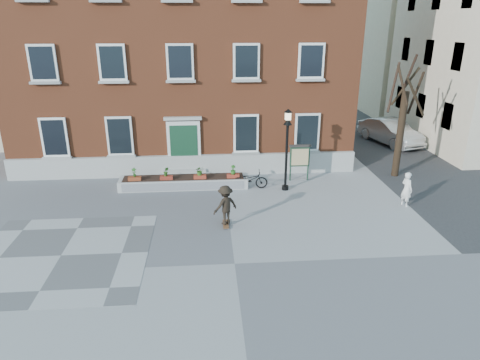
{
  "coord_description": "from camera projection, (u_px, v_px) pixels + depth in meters",
  "views": [
    {
      "loc": [
        -0.81,
        -12.45,
        7.71
      ],
      "look_at": [
        0.5,
        4.0,
        1.5
      ],
      "focal_mm": 32.0,
      "sensor_mm": 36.0,
      "label": 1
    }
  ],
  "objects": [
    {
      "name": "bystander",
      "position": [
        407.0,
        189.0,
        18.61
      ],
      "size": [
        0.54,
        0.66,
        1.56
      ],
      "primitive_type": "imported",
      "rotation": [
        0.0,
        0.0,
        1.9
      ],
      "color": "silver",
      "rests_on": "ground"
    },
    {
      "name": "skateboarder",
      "position": [
        225.0,
        205.0,
        16.77
      ],
      "size": [
        1.2,
        1.05,
        1.69
      ],
      "color": "brown",
      "rests_on": "ground"
    },
    {
      "name": "brick_building",
      "position": [
        184.0,
        45.0,
        25.06
      ],
      "size": [
        18.4,
        10.85,
        12.6
      ],
      "color": "brown",
      "rests_on": "ground"
    },
    {
      "name": "checker_patch",
      "position": [
        61.0,
        256.0,
        14.87
      ],
      "size": [
        6.0,
        6.0,
        0.01
      ],
      "primitive_type": "cube",
      "color": "#545456",
      "rests_on": "ground"
    },
    {
      "name": "notice_board",
      "position": [
        300.0,
        157.0,
        21.43
      ],
      "size": [
        1.1,
        0.16,
        1.87
      ],
      "color": "#183022",
      "rests_on": "ground"
    },
    {
      "name": "planter_assembly",
      "position": [
        184.0,
        181.0,
        20.83
      ],
      "size": [
        6.2,
        1.12,
        1.15
      ],
      "color": "beige",
      "rests_on": "ground"
    },
    {
      "name": "lamp_post",
      "position": [
        287.0,
        139.0,
        19.77
      ],
      "size": [
        0.4,
        0.4,
        3.93
      ],
      "color": "black",
      "rests_on": "ground"
    },
    {
      "name": "bicycle",
      "position": [
        250.0,
        180.0,
        20.67
      ],
      "size": [
        1.74,
        0.69,
        0.9
      ],
      "primitive_type": "imported",
      "rotation": [
        0.0,
        0.0,
        1.52
      ],
      "color": "black",
      "rests_on": "ground"
    },
    {
      "name": "parked_car",
      "position": [
        390.0,
        132.0,
        28.04
      ],
      "size": [
        3.03,
        5.15,
        1.6
      ],
      "primitive_type": "imported",
      "rotation": [
        0.0,
        0.0,
        0.29
      ],
      "color": "silver",
      "rests_on": "ground"
    },
    {
      "name": "bare_tree",
      "position": [
        402.0,
        123.0,
        21.55
      ],
      "size": [
        1.83,
        1.83,
        6.16
      ],
      "color": "black",
      "rests_on": "ground"
    },
    {
      "name": "ground",
      "position": [
        235.0,
        264.0,
        14.39
      ],
      "size": [
        100.0,
        100.0,
        0.0
      ],
      "primitive_type": "plane",
      "color": "gray",
      "rests_on": "ground"
    },
    {
      "name": "side_street",
      "position": [
        458.0,
        29.0,
        31.71
      ],
      "size": [
        15.2,
        36.0,
        14.5
      ],
      "color": "#353537",
      "rests_on": "ground"
    }
  ]
}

